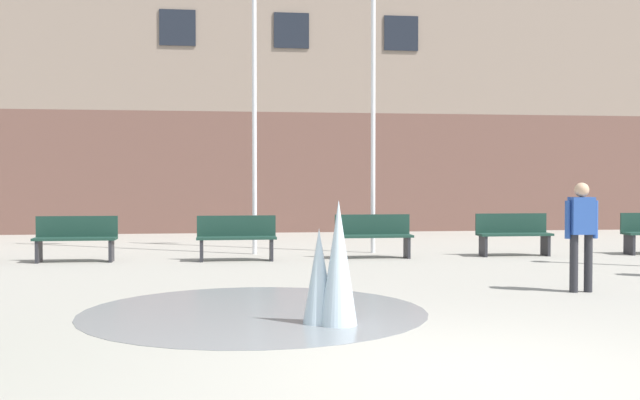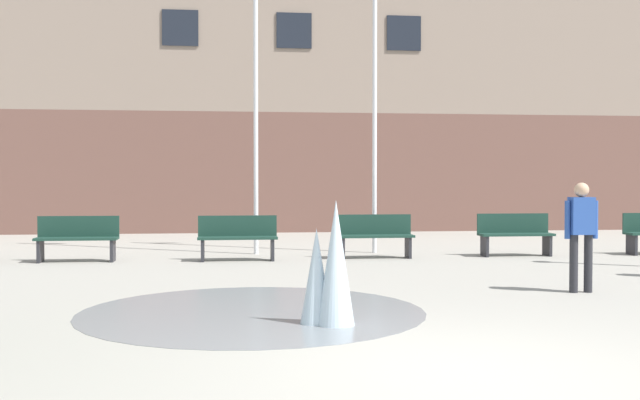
% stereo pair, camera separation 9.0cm
% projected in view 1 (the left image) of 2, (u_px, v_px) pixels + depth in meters
% --- Properties ---
extents(ground_plane, '(100.00, 100.00, 0.00)m').
position_uv_depth(ground_plane, '(474.00, 373.00, 6.27)').
color(ground_plane, '#9E998E').
extents(library_building, '(36.00, 6.05, 8.39)m').
position_uv_depth(library_building, '(284.00, 108.00, 26.36)').
color(library_building, brown).
rests_on(library_building, ground).
extents(splash_fountain, '(4.26, 4.26, 1.40)m').
position_uv_depth(splash_fountain, '(309.00, 280.00, 8.59)').
color(splash_fountain, gray).
rests_on(splash_fountain, ground).
extents(park_bench_left_of_flagpoles, '(1.60, 0.44, 0.91)m').
position_uv_depth(park_bench_left_of_flagpoles, '(76.00, 238.00, 14.92)').
color(park_bench_left_of_flagpoles, '#28282D').
rests_on(park_bench_left_of_flagpoles, ground).
extents(park_bench_under_left_flagpole, '(1.60, 0.44, 0.91)m').
position_uv_depth(park_bench_under_left_flagpole, '(237.00, 237.00, 15.14)').
color(park_bench_under_left_flagpole, '#28282D').
rests_on(park_bench_under_left_flagpole, ground).
extents(park_bench_center, '(1.60, 0.44, 0.91)m').
position_uv_depth(park_bench_center, '(374.00, 235.00, 15.65)').
color(park_bench_center, '#28282D').
rests_on(park_bench_center, ground).
extents(park_bench_under_right_flagpole, '(1.60, 0.44, 0.91)m').
position_uv_depth(park_bench_under_right_flagpole, '(513.00, 234.00, 16.15)').
color(park_bench_under_right_flagpole, '#28282D').
rests_on(park_bench_under_right_flagpole, ground).
extents(teen_by_trashcan, '(0.50, 0.21, 1.59)m').
position_uv_depth(teen_by_trashcan, '(581.00, 228.00, 10.82)').
color(teen_by_trashcan, '#28282D').
rests_on(teen_by_trashcan, ground).
extents(flagpole_left, '(0.80, 0.10, 8.75)m').
position_uv_depth(flagpole_left, '(255.00, 44.00, 16.40)').
color(flagpole_left, silver).
rests_on(flagpole_left, ground).
extents(flagpole_right, '(0.80, 0.10, 8.36)m').
position_uv_depth(flagpole_right, '(374.00, 55.00, 16.75)').
color(flagpole_right, silver).
rests_on(flagpole_right, ground).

